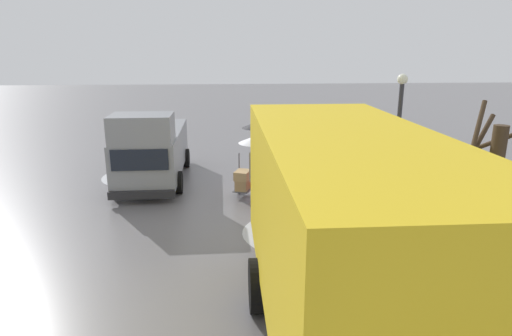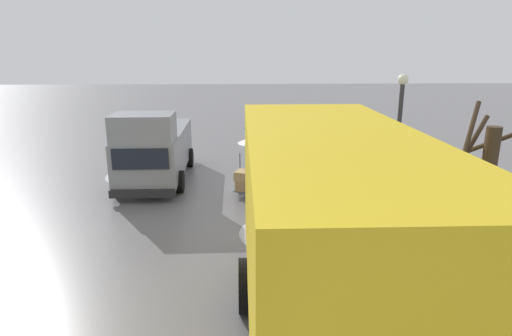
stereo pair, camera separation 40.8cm
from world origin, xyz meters
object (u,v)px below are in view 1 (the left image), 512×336
object	(u,v)px
cargo_van_parked_right	(152,149)
pedestrian_black_side	(257,137)
shopping_cart_vendor	(272,178)
hand_dolly_boxes	(243,180)
street_lamp	(398,130)
pedestrian_pink_side	(256,154)
bare_tree_near	(489,209)
box_truck_background	(359,250)

from	to	relation	value
cargo_van_parked_right	pedestrian_black_side	size ratio (longest dim) A/B	2.49
pedestrian_black_side	shopping_cart_vendor	bearing A→B (deg)	101.93
hand_dolly_boxes	pedestrian_black_side	distance (m)	2.03
street_lamp	hand_dolly_boxes	bearing A→B (deg)	-21.23
pedestrian_black_side	cargo_van_parked_right	bearing A→B (deg)	-2.87
cargo_van_parked_right	pedestrian_pink_side	size ratio (longest dim) A/B	2.49
cargo_van_parked_right	bare_tree_near	world-z (taller)	bare_tree_near
street_lamp	shopping_cart_vendor	bearing A→B (deg)	-26.54
box_truck_background	bare_tree_near	size ratio (longest dim) A/B	2.27
hand_dolly_boxes	bare_tree_near	size ratio (longest dim) A/B	0.36
pedestrian_pink_side	pedestrian_black_side	xyz separation A→B (m)	(-0.22, -2.52, 0.00)
pedestrian_pink_side	pedestrian_black_side	size ratio (longest dim) A/B	1.00
street_lamp	pedestrian_black_side	bearing A→B (deg)	-42.06
shopping_cart_vendor	bare_tree_near	distance (m)	7.09
shopping_cart_vendor	hand_dolly_boxes	size ratio (longest dim) A/B	0.79
pedestrian_pink_side	box_truck_background	bearing A→B (deg)	96.80
box_truck_background	pedestrian_pink_side	size ratio (longest dim) A/B	3.85
shopping_cart_vendor	pedestrian_pink_side	bearing A→B (deg)	57.65
hand_dolly_boxes	cargo_van_parked_right	bearing A→B (deg)	-30.83
pedestrian_black_side	street_lamp	distance (m)	4.92
pedestrian_black_side	street_lamp	bearing A→B (deg)	137.94
shopping_cart_vendor	box_truck_background	bearing A→B (deg)	91.93
cargo_van_parked_right	shopping_cart_vendor	distance (m)	4.39
box_truck_background	street_lamp	size ratio (longest dim) A/B	2.14
bare_tree_near	box_truck_background	bearing A→B (deg)	29.76
bare_tree_near	street_lamp	bearing A→B (deg)	-92.74
box_truck_background	pedestrian_pink_side	xyz separation A→B (m)	(0.83, -6.97, -0.35)
pedestrian_pink_side	pedestrian_black_side	distance (m)	2.53
hand_dolly_boxes	bare_tree_near	distance (m)	7.53
bare_tree_near	shopping_cart_vendor	bearing A→B (deg)	-64.12
shopping_cart_vendor	pedestrian_pink_side	xyz separation A→B (m)	(0.57, 0.89, 1.02)
bare_tree_near	hand_dolly_boxes	bearing A→B (deg)	-57.73
shopping_cart_vendor	bare_tree_near	xyz separation A→B (m)	(-3.04, 6.27, 1.27)
pedestrian_black_side	street_lamp	xyz separation A→B (m)	(-3.61, 3.26, 0.79)
box_truck_background	pedestrian_black_side	world-z (taller)	box_truck_background
pedestrian_black_side	box_truck_background	bearing A→B (deg)	93.67
cargo_van_parked_right	pedestrian_pink_side	distance (m)	4.35
hand_dolly_boxes	pedestrian_pink_side	size ratio (longest dim) A/B	0.61
box_truck_background	street_lamp	world-z (taller)	street_lamp
shopping_cart_vendor	pedestrian_pink_side	world-z (taller)	pedestrian_pink_side
shopping_cart_vendor	street_lamp	distance (m)	4.07
hand_dolly_boxes	pedestrian_black_side	xyz separation A→B (m)	(-0.57, -1.63, 1.07)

